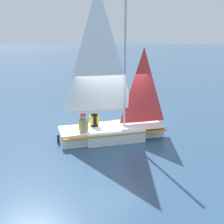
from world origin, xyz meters
name	(u,v)px	position (x,y,z in m)	size (l,w,h in m)	color
ground_plane	(112,138)	(0.00, 0.00, 0.00)	(260.00, 260.00, 0.00)	#2D4C6B
sailboat_main	(111,120)	(-0.02, -0.04, 0.76)	(3.18, 4.25, 5.82)	white
sailor_helm	(94,122)	(-0.54, -0.45, 0.63)	(0.40, 0.42, 1.16)	black
sailor_crew	(83,128)	(-0.26, -1.19, 0.63)	(0.40, 0.42, 1.16)	black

